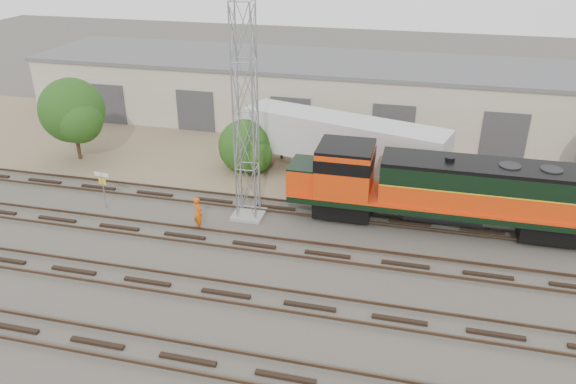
% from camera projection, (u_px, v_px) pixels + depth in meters
% --- Properties ---
extents(ground, '(140.00, 140.00, 0.00)m').
position_uv_depth(ground, '(322.00, 271.00, 27.95)').
color(ground, '#47423A').
rests_on(ground, ground).
extents(dirt_strip, '(80.00, 16.00, 0.02)m').
position_uv_depth(dirt_strip, '(360.00, 159.00, 41.06)').
color(dirt_strip, '#726047').
rests_on(dirt_strip, ground).
extents(tracks, '(80.00, 20.40, 0.28)m').
position_uv_depth(tracks, '(310.00, 306.00, 25.30)').
color(tracks, black).
rests_on(tracks, ground).
extents(warehouse, '(58.40, 10.40, 5.30)m').
position_uv_depth(warehouse, '(375.00, 95.00, 46.86)').
color(warehouse, beige).
rests_on(warehouse, ground).
extents(locomotive, '(17.50, 3.07, 4.21)m').
position_uv_depth(locomotive, '(440.00, 189.00, 30.97)').
color(locomotive, black).
rests_on(locomotive, tracks).
extents(signal_tower, '(1.80, 1.80, 12.19)m').
position_uv_depth(signal_tower, '(246.00, 120.00, 30.62)').
color(signal_tower, gray).
rests_on(signal_tower, ground).
extents(sign_post, '(0.98, 0.16, 2.39)m').
position_uv_depth(sign_post, '(103.00, 183.00, 33.38)').
color(sign_post, gray).
rests_on(sign_post, ground).
extents(worker, '(0.85, 0.81, 1.95)m').
position_uv_depth(worker, '(198.00, 213.00, 31.46)').
color(worker, '#DE540C').
rests_on(worker, ground).
extents(semi_trailer, '(14.01, 6.43, 4.24)m').
position_uv_depth(semi_trailer, '(347.00, 142.00, 36.77)').
color(semi_trailer, silver).
rests_on(semi_trailer, ground).
extents(tree_west, '(4.80, 4.57, 5.98)m').
position_uv_depth(tree_west, '(74.00, 113.00, 39.42)').
color(tree_west, '#382619').
rests_on(tree_west, ground).
extents(tree_mid, '(3.94, 3.75, 3.75)m').
position_uv_depth(tree_mid, '(247.00, 148.00, 38.78)').
color(tree_mid, '#382619').
rests_on(tree_mid, ground).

